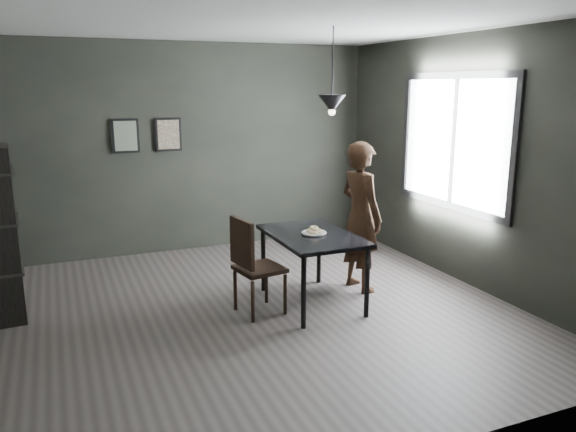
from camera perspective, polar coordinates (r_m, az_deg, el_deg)
name	(u,v)px	position (r m, az deg, el deg)	size (l,w,h in m)	color
ground	(258,311)	(5.77, -3.06, -9.64)	(5.00, 5.00, 0.00)	#37312F
back_wall	(194,148)	(7.77, -9.48, 6.80)	(5.00, 0.10, 2.80)	black
ceiling	(254,21)	(5.35, -3.44, 19.21)	(5.00, 5.00, 0.02)	silver
window_assembly	(454,142)	(6.76, 16.47, 7.23)	(0.04, 1.96, 1.56)	white
cafe_table	(312,241)	(5.76, 2.49, -2.58)	(0.80, 1.20, 0.75)	black
white_plate	(314,233)	(5.74, 2.66, -1.79)	(0.23, 0.23, 0.01)	silver
donut_pile	(314,230)	(5.73, 2.67, -1.48)	(0.16, 0.17, 0.07)	beige
woman	(361,217)	(6.20, 7.39, -0.08)	(0.60, 0.40, 1.65)	black
wood_chair	(252,260)	(5.52, -3.71, -4.50)	(0.49, 0.49, 0.99)	black
pendant_lamp	(332,104)	(5.75, 4.49, 11.29)	(0.28, 0.28, 0.86)	black
framed_print_left	(125,136)	(7.56, -16.18, 7.82)	(0.34, 0.04, 0.44)	black
framed_print_right	(168,134)	(7.64, -12.06, 8.10)	(0.34, 0.04, 0.44)	black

